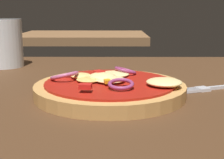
{
  "coord_description": "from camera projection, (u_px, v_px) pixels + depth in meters",
  "views": [
    {
      "loc": [
        -0.0,
        -0.45,
        0.17
      ],
      "look_at": [
        -0.01,
        0.03,
        0.06
      ],
      "focal_mm": 51.59,
      "sensor_mm": 36.0,
      "label": 1
    }
  ],
  "objects": [
    {
      "name": "dining_table",
      "position": [
        116.0,
        111.0,
        0.47
      ],
      "size": [
        1.23,
        0.8,
        0.04
      ],
      "color": "#4C301C",
      "rests_on": "ground"
    },
    {
      "name": "fork",
      "position": [
        220.0,
        87.0,
        0.52
      ],
      "size": [
        0.16,
        0.07,
        0.01
      ],
      "color": "silver",
      "rests_on": "dining_table"
    },
    {
      "name": "pizza",
      "position": [
        112.0,
        88.0,
        0.47
      ],
      "size": [
        0.22,
        0.22,
        0.04
      ],
      "color": "tan",
      "rests_on": "dining_table"
    },
    {
      "name": "background_table",
      "position": [
        84.0,
        37.0,
        1.65
      ],
      "size": [
        0.64,
        0.47,
        0.04
      ],
      "color": "brown",
      "rests_on": "ground"
    },
    {
      "name": "beer_glass",
      "position": [
        5.0,
        45.0,
        0.7
      ],
      "size": [
        0.08,
        0.08,
        0.1
      ],
      "color": "silver",
      "rests_on": "dining_table"
    }
  ]
}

